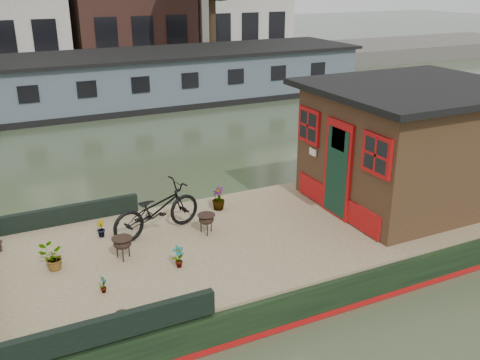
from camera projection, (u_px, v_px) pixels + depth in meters
name	position (u px, v px, depth m)	size (l,w,h in m)	color
ground	(315.00, 249.00, 10.55)	(120.00, 120.00, 0.00)	#2B3924
houseboat_hull	(255.00, 251.00, 9.90)	(14.01, 4.02, 0.60)	black
houseboat_deck	(317.00, 220.00, 10.32)	(11.80, 3.80, 0.05)	#9D8A61
bow_bulwark	(40.00, 270.00, 8.18)	(3.00, 4.00, 0.35)	black
cabin	(411.00, 143.00, 10.77)	(4.00, 3.50, 2.42)	#2F2112
bicycle	(156.00, 209.00, 9.61)	(0.61, 1.75, 0.92)	black
potted_plant_a	(178.00, 257.00, 8.53)	(0.20, 0.14, 0.38)	#945B2A
potted_plant_b	(101.00, 229.00, 9.57)	(0.17, 0.14, 0.31)	brown
potted_plant_c	(53.00, 258.00, 8.45)	(0.39, 0.34, 0.43)	#B17133
potted_plant_d	(218.00, 198.00, 10.66)	(0.26, 0.26, 0.47)	brown
potted_plant_e	(103.00, 284.00, 7.86)	(0.15, 0.10, 0.29)	brown
brazier_front	(206.00, 224.00, 9.68)	(0.34, 0.34, 0.37)	black
brazier_rear	(123.00, 248.00, 8.80)	(0.36, 0.36, 0.38)	black
bollard_stbd	(122.00, 319.00, 7.12)	(0.18, 0.18, 0.21)	black
far_houseboat	(127.00, 82.00, 21.96)	(20.40, 4.40, 2.11)	#444F5A
quay	(95.00, 71.00, 27.60)	(60.00, 6.00, 0.90)	#47443F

